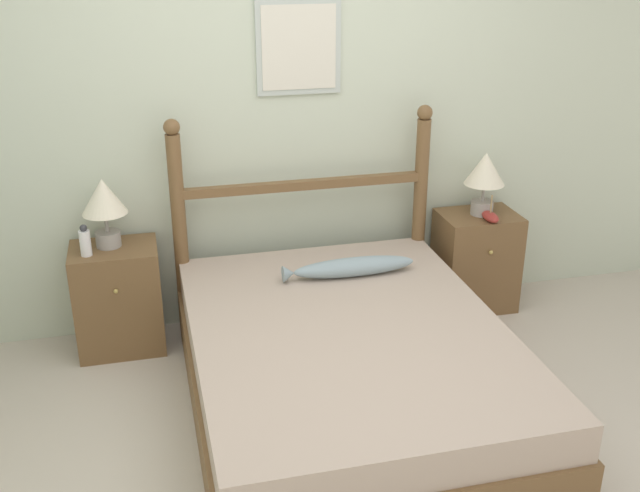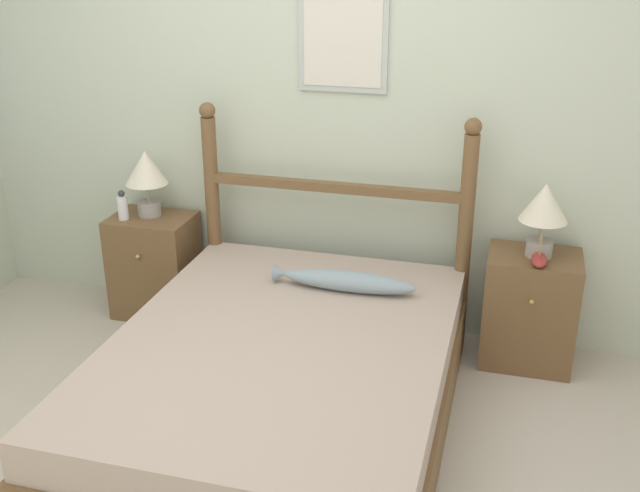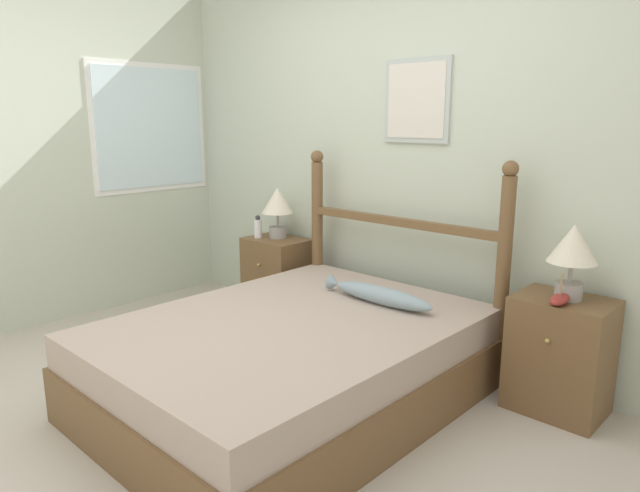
# 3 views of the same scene
# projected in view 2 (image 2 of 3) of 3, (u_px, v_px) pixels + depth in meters

# --- Properties ---
(wall_back) EXTENTS (6.40, 0.08, 2.55)m
(wall_back) POSITION_uv_depth(u_px,v_px,m) (324.00, 102.00, 4.02)
(wall_back) COLOR beige
(wall_back) RESTS_ON ground_plane
(bed) EXTENTS (1.49, 1.98, 0.47)m
(bed) POSITION_uv_depth(u_px,v_px,m) (281.00, 383.00, 3.39)
(bed) COLOR brown
(bed) RESTS_ON ground_plane
(headboard) EXTENTS (1.50, 0.09, 1.28)m
(headboard) POSITION_uv_depth(u_px,v_px,m) (334.00, 217.00, 4.06)
(headboard) COLOR brown
(headboard) RESTS_ON ground_plane
(nightstand_left) EXTENTS (0.47, 0.38, 0.61)m
(nightstand_left) POSITION_uv_depth(u_px,v_px,m) (155.00, 265.00, 4.42)
(nightstand_left) COLOR brown
(nightstand_left) RESTS_ON ground_plane
(nightstand_right) EXTENTS (0.47, 0.38, 0.61)m
(nightstand_right) POSITION_uv_depth(u_px,v_px,m) (529.00, 309.00, 3.90)
(nightstand_right) COLOR brown
(nightstand_right) RESTS_ON ground_plane
(table_lamp_left) EXTENTS (0.24, 0.24, 0.38)m
(table_lamp_left) POSITION_uv_depth(u_px,v_px,m) (146.00, 173.00, 4.23)
(table_lamp_left) COLOR gray
(table_lamp_left) RESTS_ON nightstand_left
(table_lamp_right) EXTENTS (0.24, 0.24, 0.38)m
(table_lamp_right) POSITION_uv_depth(u_px,v_px,m) (544.00, 208.00, 3.68)
(table_lamp_right) COLOR gray
(table_lamp_right) RESTS_ON nightstand_right
(bottle) EXTENTS (0.06, 0.06, 0.17)m
(bottle) POSITION_uv_depth(u_px,v_px,m) (123.00, 206.00, 4.24)
(bottle) COLOR white
(bottle) RESTS_ON nightstand_left
(model_boat) EXTENTS (0.08, 0.16, 0.16)m
(model_boat) POSITION_uv_depth(u_px,v_px,m) (539.00, 260.00, 3.67)
(model_boat) COLOR maroon
(model_boat) RESTS_ON nightstand_right
(fish_pillow) EXTENTS (0.73, 0.13, 0.10)m
(fish_pillow) POSITION_uv_depth(u_px,v_px,m) (345.00, 281.00, 3.73)
(fish_pillow) COLOR #8499A3
(fish_pillow) RESTS_ON bed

